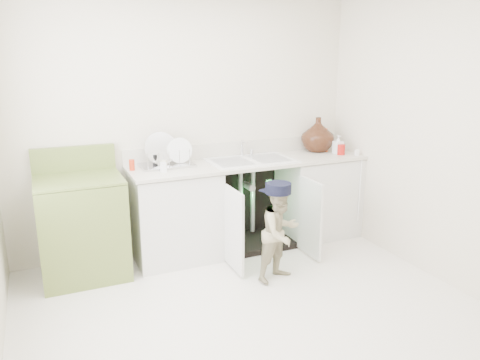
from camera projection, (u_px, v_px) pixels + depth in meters
name	position (u px, v px, depth m)	size (l,w,h in m)	color
ground	(252.00, 311.00, 3.64)	(3.50, 3.50, 0.00)	beige
room_shell	(253.00, 154.00, 3.32)	(6.00, 5.50, 1.26)	beige
counter_run	(254.00, 199.00, 4.82)	(2.44, 1.02, 1.27)	silver
avocado_stove	(82.00, 226.00, 4.13)	(0.73, 0.65, 1.13)	olive
repair_worker	(280.00, 231.00, 4.05)	(0.50, 0.69, 0.88)	tan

